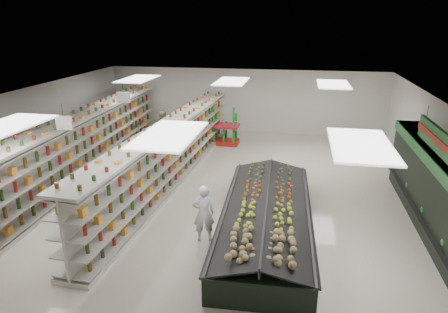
% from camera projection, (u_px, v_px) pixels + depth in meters
% --- Properties ---
extents(floor, '(16.00, 16.00, 0.00)m').
position_uv_depth(floor, '(211.00, 193.00, 13.42)').
color(floor, beige).
rests_on(floor, ground).
extents(ceiling, '(14.00, 16.00, 0.02)m').
position_uv_depth(ceiling, '(210.00, 99.00, 12.38)').
color(ceiling, white).
rests_on(ceiling, wall_back).
extents(wall_back, '(14.00, 0.02, 3.20)m').
position_uv_depth(wall_back, '(244.00, 101.00, 20.33)').
color(wall_back, white).
rests_on(wall_back, floor).
extents(wall_left, '(0.02, 16.00, 3.20)m').
position_uv_depth(wall_left, '(18.00, 137.00, 14.13)').
color(wall_left, white).
rests_on(wall_left, floor).
extents(wall_right, '(0.02, 16.00, 3.20)m').
position_uv_depth(wall_right, '(444.00, 161.00, 11.66)').
color(wall_right, white).
rests_on(wall_right, floor).
extents(produce_wall_case, '(0.93, 8.00, 2.20)m').
position_uv_depth(produce_wall_case, '(440.00, 192.00, 10.47)').
color(produce_wall_case, black).
rests_on(produce_wall_case, floor).
extents(aisle_sign_near, '(0.52, 0.06, 0.75)m').
position_uv_depth(aisle_sign_near, '(64.00, 123.00, 11.33)').
color(aisle_sign_near, white).
rests_on(aisle_sign_near, ceiling).
extents(aisle_sign_far, '(0.52, 0.06, 0.75)m').
position_uv_depth(aisle_sign_far, '(123.00, 97.00, 15.05)').
color(aisle_sign_far, white).
rests_on(aisle_sign_far, ceiling).
extents(hortifruti_banner, '(0.12, 3.20, 0.95)m').
position_uv_depth(hortifruti_banner, '(438.00, 140.00, 10.06)').
color(hortifruti_banner, '#1C6928').
rests_on(hortifruti_banner, ceiling).
extents(gondola_left, '(1.37, 13.38, 2.31)m').
position_uv_depth(gondola_left, '(82.00, 149.00, 14.48)').
color(gondola_left, silver).
rests_on(gondola_left, floor).
extents(gondola_center, '(1.58, 12.50, 2.16)m').
position_uv_depth(gondola_center, '(171.00, 155.00, 14.09)').
color(gondola_center, silver).
rests_on(gondola_center, floor).
extents(produce_island, '(2.67, 6.72, 0.99)m').
position_uv_depth(produce_island, '(266.00, 216.00, 10.90)').
color(produce_island, black).
rests_on(produce_island, floor).
extents(soda_endcap, '(1.31, 0.90, 1.67)m').
position_uv_depth(soda_endcap, '(225.00, 127.00, 18.44)').
color(soda_endcap, '#AB1C13').
rests_on(soda_endcap, floor).
extents(shopper_main, '(0.65, 0.52, 1.56)m').
position_uv_depth(shopper_main, '(204.00, 213.00, 10.33)').
color(shopper_main, silver).
rests_on(shopper_main, floor).
extents(shopper_background, '(0.52, 0.81, 1.63)m').
position_uv_depth(shopper_background, '(164.00, 128.00, 18.31)').
color(shopper_background, '#96835C').
rests_on(shopper_background, floor).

